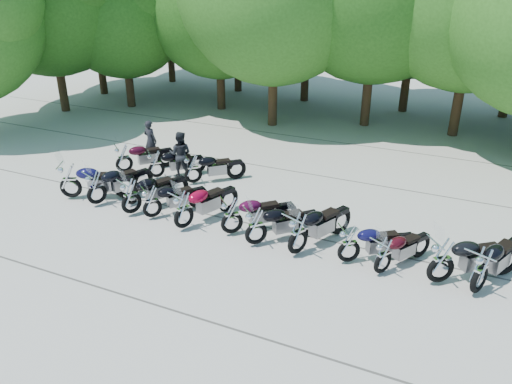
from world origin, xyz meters
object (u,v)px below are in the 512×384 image
at_px(motorcycle_0, 70,180).
at_px(motorcycle_8, 349,243).
at_px(motorcycle_13, 156,163).
at_px(motorcycle_12, 124,158).
at_px(motorcycle_6, 256,225).
at_px(motorcycle_11, 481,269).
at_px(motorcycle_14, 193,168).
at_px(rider_0, 150,140).
at_px(motorcycle_3, 152,201).
at_px(motorcycle_5, 232,215).
at_px(motorcycle_1, 96,187).
at_px(motorcycle_9, 383,255).
at_px(rider_1, 180,154).
at_px(motorcycle_7, 298,232).
at_px(motorcycle_4, 183,209).
at_px(motorcycle_2, 131,195).
at_px(motorcycle_10, 442,260).

distance_m(motorcycle_0, motorcycle_8, 9.43).
bearing_deg(motorcycle_13, motorcycle_12, 48.02).
height_order(motorcycle_6, motorcycle_8, motorcycle_6).
distance_m(motorcycle_6, motorcycle_11, 5.72).
bearing_deg(motorcycle_14, rider_0, 19.91).
height_order(motorcycle_3, motorcycle_5, motorcycle_5).
relative_size(motorcycle_13, rider_0, 1.29).
xyz_separation_m(motorcycle_1, motorcycle_9, (9.24, -0.15, -0.09)).
xyz_separation_m(motorcycle_8, rider_1, (-7.19, 3.26, 0.25)).
xyz_separation_m(motorcycle_5, motorcycle_6, (0.89, -0.27, -0.01)).
relative_size(motorcycle_7, rider_0, 1.51).
height_order(motorcycle_6, motorcycle_14, motorcycle_6).
bearing_deg(motorcycle_0, motorcycle_5, -116.24).
relative_size(motorcycle_8, motorcycle_9, 1.05).
relative_size(motorcycle_4, motorcycle_5, 1.05).
bearing_deg(motorcycle_2, motorcycle_14, -76.33).
relative_size(motorcycle_4, motorcycle_8, 1.12).
bearing_deg(motorcycle_14, motorcycle_13, 50.86).
bearing_deg(rider_1, motorcycle_11, 146.45).
xyz_separation_m(motorcycle_2, motorcycle_5, (3.43, 0.15, -0.02)).
bearing_deg(motorcycle_9, motorcycle_6, 31.17).
distance_m(motorcycle_4, motorcycle_5, 1.47).
relative_size(motorcycle_4, rider_1, 1.41).
bearing_deg(motorcycle_11, motorcycle_10, 21.05).
xyz_separation_m(motorcycle_1, rider_0, (-0.86, 4.19, 0.15)).
bearing_deg(motorcycle_2, motorcycle_5, -153.63).
height_order(motorcycle_4, motorcycle_9, motorcycle_4).
bearing_deg(motorcycle_3, motorcycle_7, -146.44).
bearing_deg(motorcycle_2, motorcycle_9, -156.72).
bearing_deg(motorcycle_3, motorcycle_10, -144.56).
bearing_deg(motorcycle_8, motorcycle_4, 56.24).
distance_m(motorcycle_13, motorcycle_14, 1.50).
height_order(motorcycle_2, motorcycle_7, motorcycle_7).
relative_size(motorcycle_5, motorcycle_10, 0.92).
height_order(motorcycle_2, motorcycle_4, motorcycle_4).
bearing_deg(motorcycle_7, motorcycle_14, -6.95).
height_order(motorcycle_1, motorcycle_4, motorcycle_4).
relative_size(motorcycle_7, motorcycle_12, 1.10).
xyz_separation_m(motorcycle_2, motorcycle_12, (-2.37, 2.66, -0.04)).
xyz_separation_m(motorcycle_2, motorcycle_7, (5.54, -0.09, 0.02)).
height_order(motorcycle_4, motorcycle_8, motorcycle_4).
relative_size(motorcycle_7, motorcycle_11, 1.01).
relative_size(motorcycle_10, motorcycle_12, 1.12).
xyz_separation_m(motorcycle_5, motorcycle_12, (-5.80, 2.51, -0.02)).
height_order(motorcycle_13, rider_1, rider_1).
height_order(motorcycle_9, motorcycle_14, motorcycle_14).
distance_m(motorcycle_5, motorcycle_6, 0.93).
distance_m(motorcycle_13, rider_0, 2.03).
xyz_separation_m(motorcycle_9, motorcycle_13, (-8.79, 2.82, 0.01)).
bearing_deg(motorcycle_2, motorcycle_7, -157.15).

